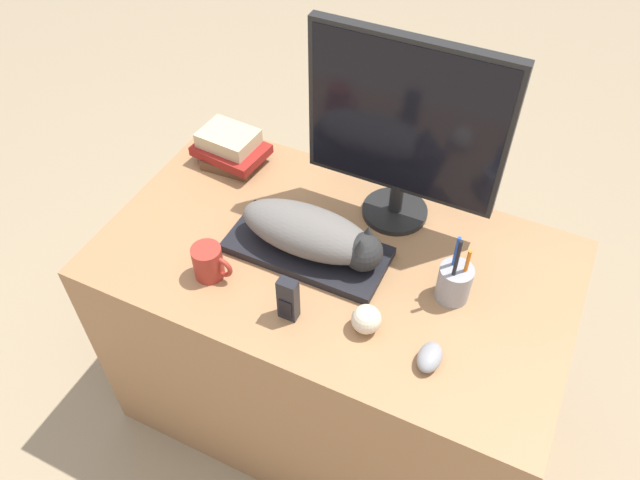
# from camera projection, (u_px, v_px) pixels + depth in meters

# --- Properties ---
(desk) EXTENTS (1.20, 0.69, 0.74)m
(desk) POSITION_uv_depth(u_px,v_px,m) (332.00, 339.00, 1.85)
(desk) COLOR #9E7047
(desk) RESTS_ON ground_plane
(keyboard) EXTENTS (0.41, 0.19, 0.02)m
(keyboard) POSITION_uv_depth(u_px,v_px,m) (307.00, 250.00, 1.59)
(keyboard) COLOR black
(keyboard) RESTS_ON desk
(cat) EXTENTS (0.38, 0.15, 0.12)m
(cat) POSITION_uv_depth(u_px,v_px,m) (315.00, 234.00, 1.53)
(cat) COLOR #66605B
(cat) RESTS_ON keyboard
(monitor) EXTENTS (0.50, 0.18, 0.52)m
(monitor) POSITION_uv_depth(u_px,v_px,m) (405.00, 126.00, 1.48)
(monitor) COLOR black
(monitor) RESTS_ON desk
(computer_mouse) EXTENTS (0.05, 0.08, 0.04)m
(computer_mouse) POSITION_uv_depth(u_px,v_px,m) (430.00, 357.00, 1.36)
(computer_mouse) COLOR gray
(computer_mouse) RESTS_ON desk
(coffee_mug) EXTENTS (0.11, 0.07, 0.09)m
(coffee_mug) POSITION_uv_depth(u_px,v_px,m) (209.00, 262.00, 1.51)
(coffee_mug) COLOR #9E2D23
(coffee_mug) RESTS_ON desk
(pen_cup) EXTENTS (0.08, 0.08, 0.21)m
(pen_cup) POSITION_uv_depth(u_px,v_px,m) (454.00, 282.00, 1.46)
(pen_cup) COLOR #939399
(pen_cup) RESTS_ON desk
(baseball) EXTENTS (0.07, 0.07, 0.07)m
(baseball) POSITION_uv_depth(u_px,v_px,m) (366.00, 319.00, 1.41)
(baseball) COLOR beige
(baseball) RESTS_ON desk
(phone) EXTENTS (0.05, 0.03, 0.12)m
(phone) POSITION_uv_depth(u_px,v_px,m) (288.00, 299.00, 1.42)
(phone) COLOR black
(phone) RESTS_ON desk
(book_stack) EXTENTS (0.22, 0.16, 0.10)m
(book_stack) POSITION_uv_depth(u_px,v_px,m) (231.00, 148.00, 1.81)
(book_stack) COLOR brown
(book_stack) RESTS_ON desk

